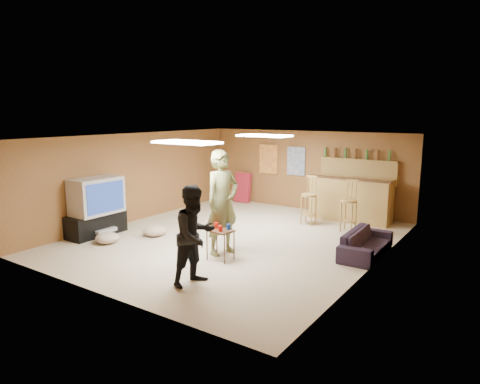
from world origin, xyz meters
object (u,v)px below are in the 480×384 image
Objects in this scene: bar_counter at (350,199)px; person_black at (195,235)px; tv_body at (97,196)px; tray_table at (221,245)px; person_olive at (222,202)px; sofa at (366,243)px.

person_black is at bearing -96.48° from bar_counter.
tray_table is (3.20, 0.25, -0.61)m from tv_body.
tray_table is at bearing 4.45° from tv_body.
person_olive is (-1.15, -3.87, 0.46)m from bar_counter.
bar_counter is 5.37m from person_black.
bar_counter is at bearing -1.81° from person_olive.
tv_body is 0.68× the size of sofa.
bar_counter is (4.15, 4.45, -0.35)m from tv_body.
tv_body is 0.55× the size of bar_counter.
tv_body is 5.76m from sofa.
tray_table is at bearing 26.49° from person_black.
person_black is at bearing -13.95° from tv_body.
sofa is (5.35, 2.03, -0.66)m from tv_body.
person_olive is at bearing 29.74° from person_black.
person_black reaches higher than sofa.
sofa is (1.81, 2.91, -0.56)m from person_black.
person_olive is 3.51× the size of tray_table.
person_black is 2.79× the size of tray_table.
bar_counter reaches higher than sofa.
sofa is 2.79m from tray_table.
tray_table reaches higher than sofa.
person_olive reaches higher than tray_table.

